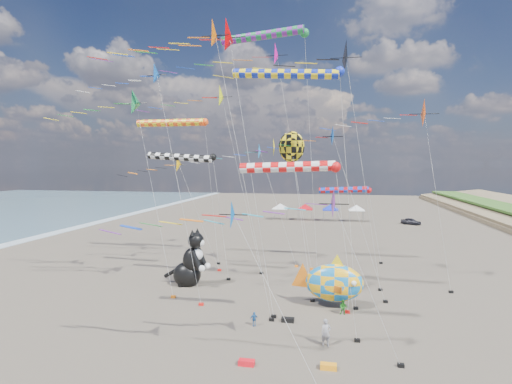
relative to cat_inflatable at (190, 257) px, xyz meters
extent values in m
plane|color=#50463A|center=(8.47, -14.78, -2.67)|extent=(260.00, 260.00, 0.00)
cone|color=#198944|center=(-3.08, -3.60, 13.83)|extent=(2.19, 2.35, 2.42)
cylinder|color=#B2B2B2|center=(-1.62, -3.60, 5.58)|extent=(2.94, 0.02, 16.50)
cube|color=black|center=(-0.16, -3.60, -2.57)|extent=(0.36, 0.24, 0.20)
cone|color=#C70003|center=(5.80, -6.30, 17.58)|extent=(2.43, 2.60, 2.68)
cylinder|color=#B2B2B2|center=(7.29, -6.30, 7.45)|extent=(2.99, 0.02, 20.25)
cube|color=black|center=(8.77, -6.30, -2.57)|extent=(0.36, 0.24, 0.20)
cone|color=#EAFD0E|center=(3.45, 4.98, 15.44)|extent=(2.29, 2.45, 2.52)
cylinder|color=#B2B2B2|center=(4.64, 4.98, 6.38)|extent=(2.39, 0.02, 18.12)
cube|color=black|center=(5.82, 4.98, -2.57)|extent=(0.36, 0.24, 0.20)
cone|color=#7D238E|center=(14.78, -12.00, 6.48)|extent=(1.64, 1.76, 1.81)
cylinder|color=#B2B2B2|center=(15.76, -12.00, 1.90)|extent=(1.97, 0.02, 9.16)
cube|color=black|center=(16.73, -12.00, -2.57)|extent=(0.36, 0.24, 0.20)
cone|color=#F1AD02|center=(-2.04, 5.30, 8.54)|extent=(1.62, 1.73, 1.79)
cylinder|color=#B2B2B2|center=(-0.38, 5.30, 2.93)|extent=(3.34, 0.02, 11.22)
cube|color=black|center=(1.28, 5.30, -2.57)|extent=(0.36, 0.24, 0.20)
cone|color=#D84207|center=(21.15, 2.22, 12.91)|extent=(2.56, 2.74, 2.82)
cylinder|color=#B2B2B2|center=(22.15, 2.22, 5.12)|extent=(2.02, 0.02, 15.59)
cube|color=black|center=(23.15, 2.22, -2.57)|extent=(0.36, 0.24, 0.20)
cone|color=black|center=(14.62, 1.70, 17.90)|extent=(2.83, 3.03, 3.12)
cylinder|color=#B2B2B2|center=(15.89, 1.70, 7.61)|extent=(2.56, 0.02, 20.58)
cube|color=black|center=(17.15, 1.70, -2.57)|extent=(0.36, 0.24, 0.20)
cone|color=#1C85D4|center=(5.95, 8.45, 9.96)|extent=(1.78, 1.90, 1.96)
cylinder|color=#B2B2B2|center=(7.53, 8.45, 3.64)|extent=(3.17, 0.02, 12.64)
cube|color=black|center=(9.10, 8.45, -2.57)|extent=(0.36, 0.24, 0.20)
cone|color=blue|center=(-1.07, -4.88, 15.81)|extent=(1.73, 1.86, 1.91)
cylinder|color=#B2B2B2|center=(0.83, -4.88, 6.57)|extent=(3.82, 0.02, 18.49)
cube|color=black|center=(2.73, -4.88, -2.57)|extent=(0.36, 0.24, 0.20)
cone|color=#D60C94|center=(8.57, 7.66, 20.24)|extent=(2.47, 2.65, 2.73)
cylinder|color=#B2B2B2|center=(9.67, 7.66, 8.78)|extent=(2.23, 0.02, 22.92)
cube|color=black|center=(10.78, 7.66, -2.57)|extent=(0.36, 0.24, 0.20)
cone|color=#055AB7|center=(9.50, -16.02, 5.99)|extent=(1.58, 1.69, 1.74)
cylinder|color=#B2B2B2|center=(11.08, -16.02, 1.66)|extent=(3.17, 0.02, 8.67)
cone|color=#DB6006|center=(6.39, -6.91, 17.41)|extent=(2.01, 2.15, 2.22)
cylinder|color=#B2B2B2|center=(7.55, -6.91, 7.37)|extent=(2.34, 0.02, 20.09)
cube|color=black|center=(8.71, -6.91, -2.57)|extent=(0.36, 0.24, 0.20)
cone|color=blue|center=(13.75, -1.44, 10.86)|extent=(1.72, 1.84, 1.89)
cylinder|color=#B2B2B2|center=(15.48, -1.44, 4.09)|extent=(3.49, 0.02, 13.54)
cube|color=black|center=(17.22, -1.44, -2.57)|extent=(0.36, 0.24, 0.20)
cylinder|color=red|center=(10.02, -9.23, 8.38)|extent=(6.03, 0.65, 0.65)
sphere|color=red|center=(13.03, -9.23, 8.38)|extent=(0.68, 0.68, 0.68)
cylinder|color=#B2B2B2|center=(13.78, -9.23, 2.85)|extent=(1.52, 0.02, 11.05)
cube|color=black|center=(14.53, -9.23, -2.57)|extent=(0.36, 0.24, 0.20)
cylinder|color=#FF4F15|center=(-5.13, 8.02, 13.19)|extent=(8.02, 0.82, 0.82)
sphere|color=#FF4F15|center=(-1.12, 8.02, 13.19)|extent=(0.86, 0.86, 0.86)
cylinder|color=#B2B2B2|center=(-0.37, 8.02, 5.26)|extent=(1.52, 0.02, 15.87)
cube|color=black|center=(0.38, 8.02, -2.57)|extent=(0.36, 0.24, 0.20)
cylinder|color=black|center=(-1.74, 2.31, 9.22)|extent=(6.63, 0.68, 0.68)
sphere|color=black|center=(1.58, 2.31, 9.22)|extent=(0.71, 0.71, 0.71)
cylinder|color=#B2B2B2|center=(2.33, 2.31, 3.27)|extent=(1.52, 0.02, 11.90)
cube|color=black|center=(3.08, 2.31, -2.57)|extent=(0.36, 0.24, 0.20)
cylinder|color=#1228B5|center=(9.15, -3.44, 15.49)|extent=(8.25, 0.74, 0.74)
sphere|color=#1228B5|center=(13.28, -3.44, 15.49)|extent=(0.77, 0.77, 0.77)
cylinder|color=#B2B2B2|center=(14.03, -3.44, 6.41)|extent=(1.52, 0.02, 18.16)
cube|color=black|center=(14.78, -3.44, -2.57)|extent=(0.36, 0.24, 0.20)
cylinder|color=red|center=(14.09, 11.71, 5.64)|extent=(5.50, 0.67, 0.67)
sphere|color=red|center=(16.84, 11.71, 5.64)|extent=(0.70, 0.70, 0.70)
cylinder|color=#B2B2B2|center=(17.59, 11.71, 1.48)|extent=(1.52, 0.02, 8.32)
cube|color=black|center=(18.34, 11.71, -2.57)|extent=(0.36, 0.24, 0.20)
cylinder|color=#17813A|center=(5.89, 4.67, 21.06)|extent=(8.30, 0.85, 0.85)
sphere|color=#17813A|center=(10.04, 4.67, 21.06)|extent=(0.89, 0.89, 0.89)
cylinder|color=#B2B2B2|center=(10.79, 4.67, 9.19)|extent=(1.52, 0.02, 23.73)
cube|color=black|center=(11.54, 4.67, -2.57)|extent=(0.36, 0.24, 0.20)
ellipsoid|color=yellow|center=(9.38, -0.32, 10.03)|extent=(2.20, 0.40, 2.64)
cone|color=yellow|center=(7.88, -0.32, 10.03)|extent=(0.12, 1.80, 1.80)
cylinder|color=#B2B2B2|center=(10.38, -1.32, 3.68)|extent=(2.03, 2.03, 12.71)
cube|color=black|center=(11.38, -2.32, -2.57)|extent=(0.36, 0.24, 0.20)
ellipsoid|color=#1375BF|center=(13.11, -3.33, -0.71)|extent=(4.78, 2.80, 2.99)
cone|color=orange|center=(10.52, -3.33, -0.71)|extent=(2.16, 0.63, 2.19)
cone|color=yellow|center=(13.31, -3.33, 0.78)|extent=(1.57, 0.47, 1.59)
cylinder|color=#B2B2B2|center=(14.21, -3.83, -1.94)|extent=(0.24, 1.04, 1.49)
cube|color=red|center=(14.11, -4.33, -2.57)|extent=(0.36, 0.24, 0.20)
imported|color=gray|center=(12.60, -10.17, -1.83)|extent=(0.70, 0.55, 1.68)
imported|color=#217C1E|center=(13.78, -4.75, -2.10)|extent=(0.61, 0.51, 1.14)
imported|color=#1F579F|center=(7.64, -8.01, -2.18)|extent=(0.63, 0.47, 0.99)
cube|color=red|center=(8.29, -13.43, -2.52)|extent=(0.90, 0.44, 0.30)
cube|color=orange|center=(12.80, -12.99, -2.52)|extent=(0.90, 0.44, 0.30)
cube|color=black|center=(9.86, -6.87, -2.52)|extent=(0.90, 0.44, 0.30)
cube|color=white|center=(2.47, 45.22, -0.42)|extent=(3.00, 3.00, 0.15)
pyramid|color=white|center=(2.47, 45.22, 0.63)|extent=(4.20, 4.20, 1.00)
cylinder|color=#999999|center=(1.17, 43.92, -1.57)|extent=(0.08, 0.08, 2.20)
cylinder|color=#999999|center=(3.77, 43.92, -1.57)|extent=(0.08, 0.08, 2.20)
cylinder|color=#999999|center=(1.17, 46.52, -1.57)|extent=(0.08, 0.08, 2.20)
cylinder|color=#999999|center=(3.77, 46.52, -1.57)|extent=(0.08, 0.08, 2.20)
cube|color=red|center=(7.47, 45.22, -0.42)|extent=(3.00, 3.00, 0.15)
pyramid|color=red|center=(7.47, 45.22, 0.63)|extent=(4.20, 4.20, 1.00)
cylinder|color=#999999|center=(6.17, 43.92, -1.57)|extent=(0.08, 0.08, 2.20)
cylinder|color=#999999|center=(8.77, 43.92, -1.57)|extent=(0.08, 0.08, 2.20)
cylinder|color=#999999|center=(6.17, 46.52, -1.57)|extent=(0.08, 0.08, 2.20)
cylinder|color=#999999|center=(8.77, 46.52, -1.57)|extent=(0.08, 0.08, 2.20)
cube|color=#1427D1|center=(12.47, 45.22, -0.42)|extent=(3.00, 3.00, 0.15)
pyramid|color=#1427D1|center=(12.47, 45.22, 0.63)|extent=(4.20, 4.20, 1.00)
cylinder|color=#999999|center=(11.17, 43.92, -1.57)|extent=(0.08, 0.08, 2.20)
cylinder|color=#999999|center=(13.77, 43.92, -1.57)|extent=(0.08, 0.08, 2.20)
cylinder|color=#999999|center=(11.17, 46.52, -1.57)|extent=(0.08, 0.08, 2.20)
cylinder|color=#999999|center=(13.77, 46.52, -1.57)|extent=(0.08, 0.08, 2.20)
cube|color=white|center=(17.47, 45.22, -0.42)|extent=(3.00, 3.00, 0.15)
pyramid|color=white|center=(17.47, 45.22, 0.63)|extent=(4.20, 4.20, 1.00)
cylinder|color=#999999|center=(16.17, 43.92, -1.57)|extent=(0.08, 0.08, 2.20)
cylinder|color=#999999|center=(18.77, 43.92, -1.57)|extent=(0.08, 0.08, 2.20)
cylinder|color=#999999|center=(16.17, 46.52, -1.57)|extent=(0.08, 0.08, 2.20)
cylinder|color=#999999|center=(18.77, 46.52, -1.57)|extent=(0.08, 0.08, 2.20)
imported|color=#26262D|center=(27.24, 43.22, -2.07)|extent=(3.81, 3.03, 1.22)
camera|label=1|loc=(12.91, -34.50, 8.56)|focal=28.00mm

